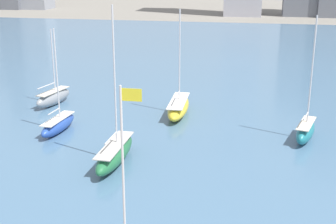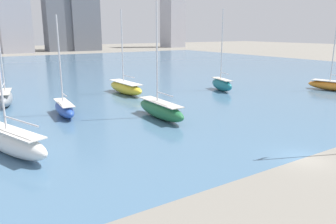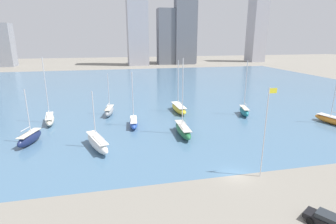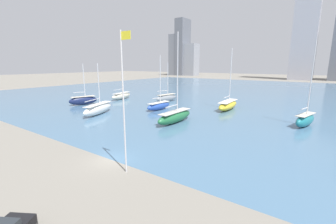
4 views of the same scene
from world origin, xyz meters
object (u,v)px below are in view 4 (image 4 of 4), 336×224
(flag_pole, at_px, (124,100))
(sailboat_cream, at_px, (121,96))
(sailboat_green, at_px, (175,116))
(sailboat_white, at_px, (98,109))
(sailboat_navy, at_px, (83,100))
(sailboat_gray, at_px, (166,98))
(sailboat_yellow, at_px, (228,105))
(sailboat_blue, at_px, (159,106))
(sailboat_teal, at_px, (305,119))

(flag_pole, bearing_deg, sailboat_cream, 137.00)
(flag_pole, height_order, sailboat_green, sailboat_green)
(flag_pole, bearing_deg, sailboat_white, 147.19)
(sailboat_navy, height_order, sailboat_green, sailboat_green)
(sailboat_gray, distance_m, sailboat_yellow, 18.48)
(sailboat_blue, bearing_deg, sailboat_gray, 121.13)
(sailboat_cream, xyz_separation_m, sailboat_yellow, (32.24, 2.91, -0.01))
(sailboat_cream, height_order, sailboat_yellow, sailboat_cream)
(flag_pole, bearing_deg, sailboat_gray, 120.13)
(sailboat_blue, distance_m, sailboat_navy, 21.12)
(sailboat_gray, distance_m, sailboat_cream, 14.40)
(sailboat_blue, distance_m, sailboat_teal, 29.13)
(flag_pole, distance_m, sailboat_gray, 43.22)
(sailboat_green, xyz_separation_m, sailboat_white, (-17.12, -3.44, 0.01))
(sailboat_teal, bearing_deg, sailboat_navy, -155.58)
(sailboat_gray, relative_size, sailboat_green, 0.68)
(sailboat_teal, bearing_deg, sailboat_white, -144.78)
(flag_pole, distance_m, sailboat_green, 20.73)
(sailboat_teal, xyz_separation_m, sailboat_gray, (-34.37, 7.78, -0.08))
(sailboat_navy, relative_size, sailboat_gray, 0.97)
(sailboat_white, bearing_deg, flag_pole, -52.66)
(sailboat_navy, bearing_deg, flag_pole, -12.15)
(sailboat_gray, bearing_deg, sailboat_yellow, 7.22)
(sailboat_white, bearing_deg, sailboat_gray, 64.30)
(sailboat_blue, distance_m, sailboat_white, 13.48)
(flag_pole, bearing_deg, sailboat_teal, 66.22)
(flag_pole, relative_size, sailboat_gray, 1.23)
(sailboat_teal, bearing_deg, sailboat_gray, -178.40)
(sailboat_white, relative_size, sailboat_cream, 0.68)
(sailboat_gray, xyz_separation_m, sailboat_white, (-2.23, -21.73, 0.05))
(flag_pole, relative_size, sailboat_green, 0.84)
(sailboat_navy, xyz_separation_m, sailboat_green, (29.78, -1.77, -0.03))
(sailboat_teal, bearing_deg, sailboat_cream, -169.99)
(sailboat_teal, distance_m, sailboat_green, 22.14)
(sailboat_blue, height_order, sailboat_green, sailboat_green)
(sailboat_gray, xyz_separation_m, sailboat_cream, (-13.79, -4.12, -0.01))
(sailboat_blue, bearing_deg, sailboat_teal, 9.80)
(sailboat_navy, relative_size, sailboat_yellow, 0.75)
(sailboat_gray, bearing_deg, sailboat_green, -39.86)
(sailboat_gray, relative_size, sailboat_yellow, 0.77)
(flag_pole, bearing_deg, sailboat_navy, 150.60)
(sailboat_gray, height_order, sailboat_green, sailboat_green)
(sailboat_teal, relative_size, sailboat_white, 1.34)
(sailboat_gray, bearing_deg, sailboat_cream, -152.35)
(flag_pole, relative_size, sailboat_white, 1.25)
(sailboat_blue, height_order, sailboat_cream, sailboat_cream)
(sailboat_navy, height_order, sailboat_white, sailboat_white)
(sailboat_green, distance_m, sailboat_cream, 31.99)
(flag_pole, xyz_separation_m, sailboat_green, (-6.60, 18.73, -5.97))
(flag_pole, xyz_separation_m, sailboat_yellow, (-3.04, 35.80, -6.03))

